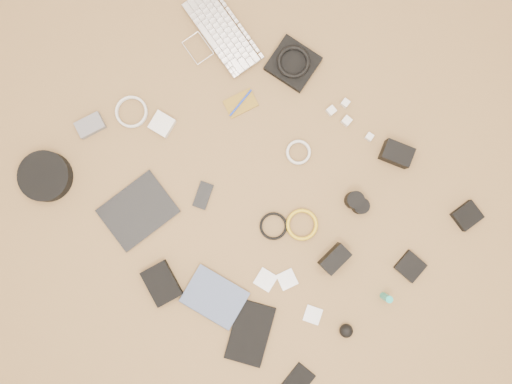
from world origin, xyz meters
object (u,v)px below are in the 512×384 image
Objects in this scene: laptop at (212,40)px; paperback at (204,316)px; phone at (203,195)px; headphone_case at (45,176)px; dslr_camera at (397,154)px; tablet at (138,211)px.

laptop is 1.64× the size of paperback.
phone is 0.52× the size of headphone_case.
phone is 0.60m from headphone_case.
dslr_camera is 0.96m from paperback.
laptop is 3.50× the size of phone.
laptop is at bearing 106.15° from phone.
headphone_case is 0.80m from paperback.
headphone_case is 0.89× the size of paperback.
tablet is 0.47m from paperback.
headphone_case is at bearing 79.01° from paperback.
laptop is 1.84× the size of headphone_case.
dslr_camera is 0.51× the size of paperback.
tablet reaches higher than phone.
headphone_case is (-0.51, -0.33, 0.02)m from phone.
headphone_case is at bearing -147.94° from tablet.
tablet is at bearing -58.12° from laptop.
paperback is (0.45, -0.14, 0.01)m from tablet.
paperback is (0.30, -0.35, 0.01)m from phone.
tablet is 2.55× the size of phone.
laptop is at bearing 28.80° from paperback.
dslr_camera is (0.83, 0.11, 0.02)m from laptop.
phone is (-0.47, -0.60, -0.03)m from dslr_camera.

